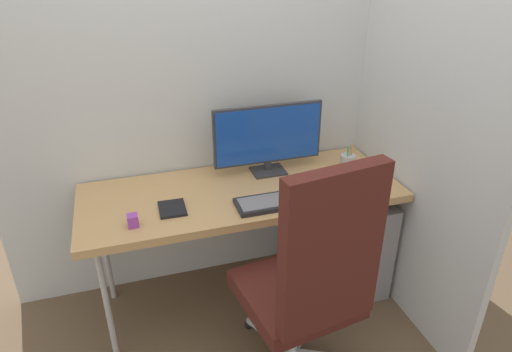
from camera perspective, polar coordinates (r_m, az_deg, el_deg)
ground_plane at (r=2.82m, az=-1.60°, el=-14.81°), size 8.00×8.00×0.00m
wall_back at (r=2.48m, az=-4.34°, el=15.84°), size 2.53×0.04×2.80m
wall_side_right at (r=2.42m, az=19.53°, el=14.12°), size 0.04×1.50×2.80m
desk at (r=2.41m, az=-1.81°, el=-2.50°), size 1.67×0.64×0.73m
office_chair at (r=1.98m, az=6.91°, el=-12.78°), size 0.65×0.65×1.20m
filing_cabinet at (r=2.79m, az=10.65°, el=-7.98°), size 0.43×0.50×0.60m
monitor at (r=2.49m, az=1.53°, el=4.97°), size 0.61×0.15×0.39m
keyboard at (r=2.26m, az=2.54°, el=-3.22°), size 0.40×0.16×0.03m
mouse at (r=2.44m, az=11.46°, el=-1.10°), size 0.06×0.09×0.04m
pen_holder at (r=2.62m, az=11.42°, el=1.71°), size 0.08×0.08×0.18m
notebook at (r=2.24m, az=-10.46°, el=-4.03°), size 0.13×0.16×0.01m
desk_clamp_accessory at (r=2.15m, az=-15.19°, el=-5.42°), size 0.05×0.05×0.06m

